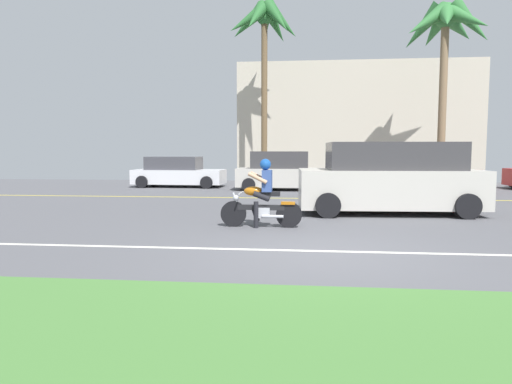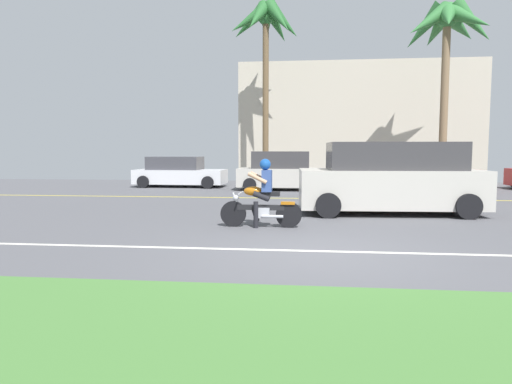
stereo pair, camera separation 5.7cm
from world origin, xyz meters
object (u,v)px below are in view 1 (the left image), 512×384
motorcyclist (262,198)px  parked_car_2 (424,173)px  palm_tree_0 (264,29)px  suv_nearby (390,179)px  parked_car_1 (284,172)px  palm_tree_1 (446,30)px  parked_car_0 (178,173)px

motorcyclist → parked_car_2: bearing=58.0°
motorcyclist → palm_tree_0: (-1.14, 13.80, 7.24)m
motorcyclist → suv_nearby: 4.18m
suv_nearby → parked_car_2: 7.25m
parked_car_1 → palm_tree_1: bearing=20.5°
suv_nearby → parked_car_1: (-3.20, 7.13, -0.16)m
motorcyclist → palm_tree_1: (7.42, 12.50, 6.64)m
suv_nearby → palm_tree_0: palm_tree_0 is taller
motorcyclist → palm_tree_0: palm_tree_0 is taller
suv_nearby → parked_car_1: 7.81m
suv_nearby → parked_car_0: size_ratio=1.19×
parked_car_0 → parked_car_1: (5.03, -1.20, 0.10)m
suv_nearby → palm_tree_1: 12.46m
motorcyclist → palm_tree_1: bearing=59.3°
motorcyclist → suv_nearby: suv_nearby is taller
suv_nearby → motorcyclist: bearing=-141.2°
parked_car_2 → palm_tree_0: size_ratio=0.43×
palm_tree_0 → parked_car_2: bearing=-32.3°
parked_car_0 → parked_car_2: (10.84, -1.57, 0.10)m
parked_car_2 → motorcyclist: bearing=-122.0°
palm_tree_1 → motorcyclist: bearing=-120.7°
motorcyclist → parked_car_1: 9.75m
suv_nearby → parked_car_0: bearing=134.6°
suv_nearby → palm_tree_1: bearing=67.1°
parked_car_2 → palm_tree_0: palm_tree_0 is taller
motorcyclist → suv_nearby: bearing=38.8°
parked_car_0 → palm_tree_0: (3.83, 2.85, 7.21)m
parked_car_0 → parked_car_2: bearing=-8.3°
motorcyclist → parked_car_0: (-4.97, 10.95, 0.03)m
parked_car_1 → palm_tree_0: (-1.19, 4.05, 7.11)m
parked_car_1 → palm_tree_0: palm_tree_0 is taller
suv_nearby → parked_car_2: suv_nearby is taller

